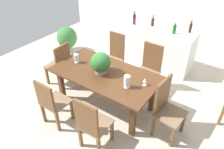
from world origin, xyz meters
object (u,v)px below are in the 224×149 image
Objects in this scene: crystal_vase_left at (127,81)px; wine_glass at (145,80)px; dining_table at (105,77)px; wine_bottle_dark at (153,22)px; crystal_vase_center_near at (76,58)px; wine_bottle_amber at (174,29)px; potted_plant_floor at (67,38)px; kitchen_counter at (156,47)px; chair_near_right at (91,123)px; chair_foot_end at (166,105)px; chair_near_left at (51,101)px; chair_head_end at (60,63)px; flower_centerpiece at (101,63)px; wine_bottle_green at (190,28)px; chair_far_left at (115,54)px; wine_bottle_clear at (134,19)px; chair_far_right at (150,66)px.

crystal_vase_left is 0.31m from wine_glass.
wine_bottle_dark reaches higher than dining_table.
crystal_vase_center_near is 2.26m from wine_bottle_amber.
potted_plant_floor is (-1.54, 1.22, -0.46)m from crystal_vase_center_near.
dining_table is at bearing -93.74° from kitchen_counter.
chair_foot_end is at bearing -130.52° from chair_near_right.
chair_head_end is at bearing -50.81° from chair_near_left.
dining_table is 0.70m from crystal_vase_center_near.
potted_plant_floor is (-2.34, -0.76, -0.09)m from kitchen_counter.
flower_centerpiece is at bearing -63.08° from chair_near_right.
wine_bottle_green is (0.25, 2.28, 0.20)m from crystal_vase_left.
chair_far_left is 1.13× the size of chair_near_left.
chair_near_left is at bearing -75.66° from crystal_vase_center_near.
chair_near_right is at bearing -60.68° from flower_centerpiece.
chair_head_end is 2.97m from wine_bottle_green.
wine_bottle_clear reaches higher than potted_plant_floor.
crystal_vase_left is at bearing 107.64° from chair_foot_end.
flower_centerpiece reaches higher than potted_plant_floor.
chair_far_left is 1.21m from chair_head_end.
chair_head_end is at bearing 177.96° from flower_centerpiece.
chair_near_left is 1.32m from crystal_vase_left.
dining_table is at bearing -173.88° from wine_glass.
chair_far_right is 3.64× the size of wine_bottle_green.
chair_far_left is (-0.88, 1.89, 0.02)m from chair_near_right.
chair_far_right reaches higher than crystal_vase_left.
chair_foot_end is 1.08× the size of chair_head_end.
chair_far_left reaches higher than potted_plant_floor.
flower_centerpiece is at bearing -29.87° from potted_plant_floor.
crystal_vase_left is 3.09m from potted_plant_floor.
chair_far_left is at bearing -89.76° from chair_near_left.
dining_table is 1.88× the size of chair_far_right.
crystal_vase_center_near reaches higher than dining_table.
chair_near_left is at bearing -88.64° from chair_far_left.
crystal_vase_center_near is 0.69× the size of wine_bottle_dark.
chair_head_end is 3.41× the size of wine_bottle_green.
potted_plant_floor is at bearing 141.51° from crystal_vase_center_near.
wine_glass is at bearing -67.91° from chair_far_right.
crystal_vase_left is (0.98, 0.80, 0.36)m from chair_near_left.
wine_bottle_amber is at bearing 1.23° from wine_bottle_clear.
flower_centerpiece is 2.35m from wine_bottle_green.
chair_near_left is 1.07m from flower_centerpiece.
chair_near_left is at bearing -115.16° from dining_table.
chair_foot_end is 3.61m from potted_plant_floor.
wine_bottle_clear reaches higher than crystal_vase_left.
wine_bottle_dark reaches higher than flower_centerpiece.
crystal_vase_left is 2.30m from wine_bottle_green.
wine_glass is at bearing -71.44° from kitchen_counter.
kitchen_counter is 2.44× the size of potted_plant_floor.
chair_far_left is (-1.63, 0.94, -0.01)m from chair_foot_end.
crystal_vase_left is 0.13× the size of kitchen_counter.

